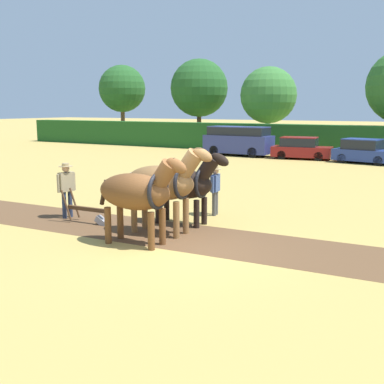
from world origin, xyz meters
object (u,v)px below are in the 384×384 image
at_px(tree_far_left, 122,89).
at_px(farmer_at_plow, 66,185).
at_px(draft_horse_lead_right, 163,183).
at_px(tree_left, 199,88).
at_px(draft_horse_lead_left, 138,192).
at_px(parked_car_left, 301,149).
at_px(parked_car_center_left, 364,152).
at_px(draft_horse_trail_left, 184,183).
at_px(parked_van, 238,141).
at_px(tree_center_left, 268,95).
at_px(farmer_beside_team, 215,187).
at_px(plow, 90,213).

distance_m(tree_far_left, farmer_at_plow, 37.45).
bearing_deg(draft_horse_lead_right, tree_left, 114.72).
relative_size(draft_horse_lead_left, parked_car_left, 0.65).
bearing_deg(parked_car_left, parked_car_center_left, -13.09).
bearing_deg(parked_car_left, tree_far_left, 151.62).
xyz_separation_m(draft_horse_trail_left, parked_van, (-7.52, 20.67, -0.16)).
relative_size(tree_center_left, farmer_beside_team, 4.30).
relative_size(plow, farmer_at_plow, 0.94).
relative_size(parked_van, parked_car_center_left, 1.26).
distance_m(tree_center_left, farmer_at_plow, 30.79).
distance_m(tree_center_left, draft_horse_lead_right, 31.67).
height_order(farmer_at_plow, farmer_beside_team, farmer_at_plow).
bearing_deg(parked_car_center_left, tree_far_left, 171.08).
distance_m(farmer_beside_team, parked_car_center_left, 18.58).
distance_m(draft_horse_lead_right, parked_van, 23.23).
xyz_separation_m(farmer_at_plow, parked_car_left, (1.15, 21.75, -0.34)).
bearing_deg(parked_car_center_left, tree_center_left, 148.50).
height_order(parked_van, parked_car_center_left, parked_van).
relative_size(farmer_at_plow, parked_car_center_left, 0.45).
height_order(tree_left, parked_car_left, tree_left).
relative_size(draft_horse_lead_right, farmer_beside_team, 1.72).
xyz_separation_m(draft_horse_trail_left, farmer_at_plow, (-3.80, -1.17, -0.20)).
bearing_deg(tree_center_left, farmer_at_plow, -81.29).
relative_size(tree_center_left, plow, 4.24).
relative_size(draft_horse_lead_left, farmer_beside_team, 1.65).
xyz_separation_m(draft_horse_lead_left, parked_car_left, (-2.76, 23.14, -0.68)).
relative_size(tree_left, parked_van, 1.62).
distance_m(tree_far_left, parked_van, 20.09).
height_order(tree_far_left, parked_car_center_left, tree_far_left).
relative_size(plow, parked_car_center_left, 0.42).
xyz_separation_m(plow, parked_van, (-4.91, 22.07, 0.80)).
xyz_separation_m(farmer_at_plow, farmer_beside_team, (4.06, 2.77, -0.10)).
bearing_deg(farmer_at_plow, parked_car_left, 98.43).
bearing_deg(draft_horse_lead_left, parked_car_left, 94.25).
height_order(tree_far_left, draft_horse_lead_left, tree_far_left).
bearing_deg(draft_horse_lead_right, parked_car_center_left, 83.14).
xyz_separation_m(tree_center_left, parked_car_center_left, (10.11, -8.93, -3.91)).
relative_size(draft_horse_lead_right, parked_van, 0.56).
relative_size(tree_left, draft_horse_lead_right, 2.87).
bearing_deg(draft_horse_lead_left, tree_center_left, 102.56).
distance_m(draft_horse_lead_left, farmer_beside_team, 4.19).
bearing_deg(farmer_at_plow, draft_horse_lead_right, 9.76).
height_order(tree_far_left, tree_left, tree_left).
bearing_deg(draft_horse_trail_left, tree_center_left, 103.63).
bearing_deg(plow, parked_car_center_left, 76.21).
xyz_separation_m(tree_left, farmer_beside_team, (16.20, -28.17, -4.48)).
relative_size(tree_center_left, parked_van, 1.40).
height_order(tree_center_left, farmer_beside_team, tree_center_left).
bearing_deg(tree_far_left, parked_car_left, -21.22).
distance_m(tree_left, farmer_beside_team, 32.80).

